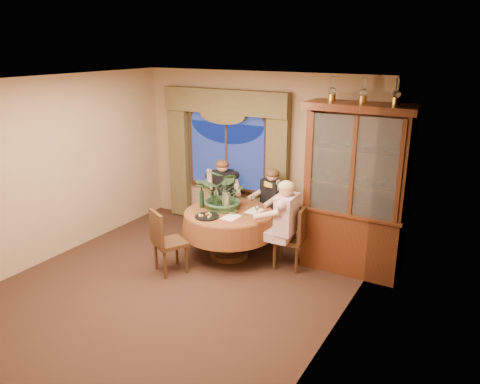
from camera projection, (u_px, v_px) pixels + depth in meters
The scene contains 34 objects.
floor at pixel (174, 287), 6.51m from camera, with size 5.00×5.00×0.00m, color black.
wall_back at pixel (258, 154), 8.15m from camera, with size 4.50×4.50×0.00m, color #987553.
wall_right at pixel (336, 223), 5.02m from camera, with size 5.00×5.00×0.00m, color #987553.
ceiling at pixel (164, 81), 5.66m from camera, with size 5.00×5.00×0.00m, color white.
window at pixel (227, 156), 8.41m from camera, with size 1.62×0.10×1.32m, color navy, non-canonical shape.
arched_transom at pixel (226, 113), 8.17m from camera, with size 1.60×0.06×0.44m, color navy, non-canonical shape.
drapery_left at pixel (179, 156), 8.89m from camera, with size 0.38×0.14×2.32m, color #4C4226.
drapery_right at pixel (277, 171), 7.92m from camera, with size 0.38×0.14×2.32m, color #4C4226.
swag_valance at pixel (224, 102), 8.04m from camera, with size 2.45×0.16×0.42m, color #4C4226, non-canonical shape.
dining_table at pixel (229, 234), 7.36m from camera, with size 1.47×1.47×0.75m, color maroon.
china_cabinet at pixel (356, 191), 6.65m from camera, with size 1.52×0.60×2.47m, color #3C1A0E.
oil_lamp_left at pixel (332, 89), 6.43m from camera, with size 0.11×0.11×0.34m, color #A5722D, non-canonical shape.
oil_lamp_center at pixel (364, 90), 6.22m from camera, with size 0.11×0.11×0.34m, color #A5722D, non-canonical shape.
oil_lamp_right at pixel (397, 92), 6.02m from camera, with size 0.11×0.11×0.34m, color #A5722D, non-canonical shape.
chair_right at pixel (289, 237), 6.97m from camera, with size 0.42×0.42×0.96m, color black.
chair_back_right at pixel (273, 215), 7.89m from camera, with size 0.42×0.42×0.96m, color black.
chair_back at pixel (224, 208), 8.21m from camera, with size 0.42×0.42×0.96m, color black.
chair_front_left at pixel (170, 241), 6.83m from camera, with size 0.42×0.42×0.96m, color black.
person_pink at pixel (287, 226), 6.83m from camera, with size 0.50×0.45×1.38m, color #CEA5AD, non-canonical shape.
person_back at pixel (223, 196), 8.21m from camera, with size 0.48×0.44×1.34m, color black, non-canonical shape.
person_scarf at pixel (273, 206), 7.82m from camera, with size 0.46×0.42×1.29m, color black, non-canonical shape.
stoneware_vase at pixel (226, 201), 7.34m from camera, with size 0.14×0.14×0.26m, color #9C8666, non-canonical shape.
centerpiece_plant at pixel (225, 173), 7.20m from camera, with size 0.87×0.96×0.75m, color #315232.
olive_bowl at pixel (233, 212), 7.16m from camera, with size 0.15×0.15×0.05m, color #465129.
cheese_platter at pixel (207, 217), 7.00m from camera, with size 0.36×0.36×0.02m, color black.
wine_bottle_0 at pixel (216, 202), 7.19m from camera, with size 0.07×0.07×0.33m, color black.
wine_bottle_1 at pixel (209, 195), 7.51m from camera, with size 0.07×0.07×0.33m, color tan.
wine_bottle_2 at pixel (202, 198), 7.38m from camera, with size 0.07×0.07×0.33m, color black.
wine_bottle_3 at pixel (216, 197), 7.38m from camera, with size 0.07×0.07×0.33m, color tan.
tasting_paper_0 at pixel (231, 217), 7.00m from camera, with size 0.21×0.30×0.00m, color white.
tasting_paper_1 at pixel (254, 211), 7.26m from camera, with size 0.21×0.30×0.00m, color white.
wine_glass_person_pink at pixel (257, 211), 7.00m from camera, with size 0.07×0.07×0.18m, color silver, non-canonical shape.
wine_glass_person_back at pixel (225, 196), 7.68m from camera, with size 0.07×0.07×0.18m, color silver, non-canonical shape.
wine_glass_person_scarf at pixel (253, 200), 7.51m from camera, with size 0.07×0.07×0.18m, color silver, non-canonical shape.
Camera 1 is at (3.68, -4.57, 3.25)m, focal length 35.00 mm.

